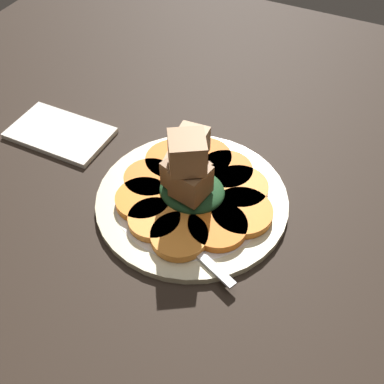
% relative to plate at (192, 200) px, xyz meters
% --- Properties ---
extents(table_slab, '(1.20, 1.20, 0.02)m').
position_rel_plate_xyz_m(table_slab, '(0.00, 0.00, -0.02)').
color(table_slab, black).
rests_on(table_slab, ground).
extents(plate, '(0.26, 0.26, 0.01)m').
position_rel_plate_xyz_m(plate, '(0.00, 0.00, 0.00)').
color(plate, beige).
rests_on(plate, table_slab).
extents(carrot_slice_0, '(0.07, 0.07, 0.01)m').
position_rel_plate_xyz_m(carrot_slice_0, '(-0.06, 0.00, 0.01)').
color(carrot_slice_0, orange).
rests_on(carrot_slice_0, plate).
extents(carrot_slice_1, '(0.07, 0.07, 0.01)m').
position_rel_plate_xyz_m(carrot_slice_1, '(-0.05, -0.04, 0.01)').
color(carrot_slice_1, orange).
rests_on(carrot_slice_1, plate).
extents(carrot_slice_2, '(0.07, 0.07, 0.01)m').
position_rel_plate_xyz_m(carrot_slice_2, '(-0.02, -0.06, 0.01)').
color(carrot_slice_2, orange).
rests_on(carrot_slice_2, plate).
extents(carrot_slice_3, '(0.07, 0.07, 0.01)m').
position_rel_plate_xyz_m(carrot_slice_3, '(0.02, -0.07, 0.01)').
color(carrot_slice_3, orange).
rests_on(carrot_slice_3, plate).
extents(carrot_slice_4, '(0.08, 0.08, 0.01)m').
position_rel_plate_xyz_m(carrot_slice_4, '(0.05, -0.03, 0.01)').
color(carrot_slice_4, orange).
rests_on(carrot_slice_4, plate).
extents(carrot_slice_5, '(0.08, 0.08, 0.01)m').
position_rel_plate_xyz_m(carrot_slice_5, '(0.07, 0.00, 0.01)').
color(carrot_slice_5, orange).
rests_on(carrot_slice_5, plate).
extents(carrot_slice_6, '(0.08, 0.08, 0.01)m').
position_rel_plate_xyz_m(carrot_slice_6, '(0.05, 0.04, 0.01)').
color(carrot_slice_6, orange).
rests_on(carrot_slice_6, plate).
extents(carrot_slice_7, '(0.07, 0.07, 0.01)m').
position_rel_plate_xyz_m(carrot_slice_7, '(0.02, 0.06, 0.01)').
color(carrot_slice_7, orange).
rests_on(carrot_slice_7, plate).
extents(carrot_slice_8, '(0.08, 0.08, 0.01)m').
position_rel_plate_xyz_m(carrot_slice_8, '(-0.02, 0.07, 0.01)').
color(carrot_slice_8, '#D45F13').
rests_on(carrot_slice_8, plate).
extents(carrot_slice_9, '(0.08, 0.08, 0.01)m').
position_rel_plate_xyz_m(carrot_slice_9, '(-0.05, 0.05, 0.01)').
color(carrot_slice_9, orange).
rests_on(carrot_slice_9, plate).
extents(center_pile, '(0.09, 0.08, 0.11)m').
position_rel_plate_xyz_m(center_pile, '(-0.00, -0.00, 0.05)').
color(center_pile, '#1E4723').
rests_on(center_pile, plate).
extents(fork, '(0.18, 0.09, 0.00)m').
position_rel_plate_xyz_m(fork, '(0.01, -0.06, 0.01)').
color(fork, silver).
rests_on(fork, plate).
extents(napkin, '(0.15, 0.09, 0.01)m').
position_rel_plate_xyz_m(napkin, '(-0.24, 0.04, -0.00)').
color(napkin, silver).
rests_on(napkin, table_slab).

